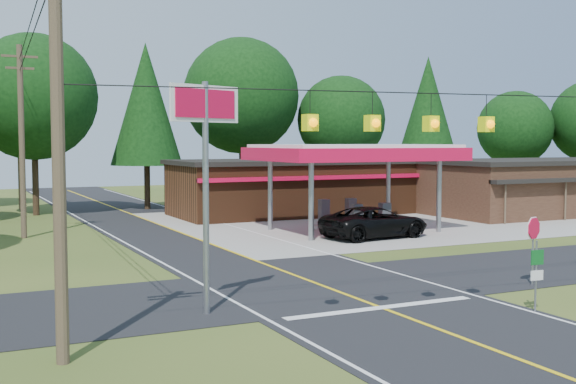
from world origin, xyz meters
name	(u,v)px	position (x,y,z in m)	size (l,w,h in m)	color
ground	(324,287)	(0.00, 0.00, 0.00)	(120.00, 120.00, 0.00)	#384D1B
main_highway	(324,287)	(0.00, 0.00, 0.01)	(8.00, 120.00, 0.02)	black
cross_road	(324,286)	(0.00, 0.00, 0.01)	(70.00, 7.00, 0.02)	black
lane_center_yellow	(324,286)	(0.00, 0.00, 0.03)	(0.15, 110.00, 0.00)	yellow
gas_canopy	(354,155)	(9.00, 13.00, 4.27)	(10.60, 7.40, 4.88)	gray
convenience_store	(291,187)	(10.00, 22.98, 1.92)	(16.40, 7.55, 3.80)	#4F2A16
strip_building	(561,185)	(28.00, 15.98, 1.91)	(20.40, 8.75, 3.80)	#3D2419
utility_pole_near_left	(58,134)	(-9.50, -5.00, 5.20)	(1.80, 0.30, 10.00)	#473828
utility_pole_far_left	(22,138)	(-8.00, 18.00, 5.20)	(1.80, 0.30, 10.00)	#473828
utility_pole_north	(19,145)	(-6.50, 35.00, 4.75)	(0.30, 0.30, 9.50)	#473828
overhead_beacons	(402,96)	(-1.00, -6.00, 6.21)	(17.04, 2.04, 1.03)	black
treeline_backdrop	(156,103)	(0.82, 24.01, 7.49)	(70.27, 51.59, 13.30)	#332316
suv_car	(375,222)	(8.50, 10.00, 0.82)	(5.88, 5.88, 1.63)	black
sedan_car	(356,206)	(14.01, 21.00, 0.60)	(3.51, 3.51, 1.20)	white
big_stop_sign	(206,143)	(-5.00, -2.01, 5.00)	(2.36, 1.00, 6.74)	gray
octagonal_stop_sign	(534,234)	(6.64, -3.01, 1.83)	(0.82, 0.29, 2.45)	gray
route_sign_post	(537,270)	(3.80, -6.02, 1.27)	(0.44, 0.10, 2.14)	gray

